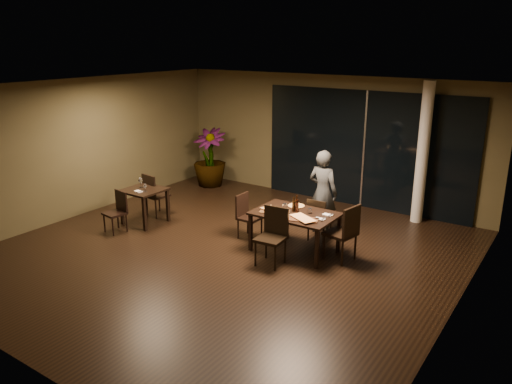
% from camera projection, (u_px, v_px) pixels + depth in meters
% --- Properties ---
extents(ground, '(8.00, 8.00, 0.00)m').
position_uv_depth(ground, '(226.00, 253.00, 9.23)').
color(ground, black).
rests_on(ground, ground).
extents(wall_back, '(8.00, 0.10, 3.00)m').
position_uv_depth(wall_back, '(327.00, 138.00, 11.99)').
color(wall_back, '#463E25').
rests_on(wall_back, ground).
extents(wall_front, '(8.00, 0.10, 3.00)m').
position_uv_depth(wall_front, '(3.00, 253.00, 5.59)').
color(wall_front, '#463E25').
rests_on(wall_front, ground).
extents(wall_left, '(0.10, 8.00, 3.00)m').
position_uv_depth(wall_left, '(78.00, 148.00, 10.96)').
color(wall_left, '#463E25').
rests_on(wall_left, ground).
extents(wall_right, '(0.10, 8.00, 3.00)m').
position_uv_depth(wall_right, '(466.00, 219.00, 6.61)').
color(wall_right, '#463E25').
rests_on(wall_right, ground).
extents(ceiling, '(8.00, 8.00, 0.04)m').
position_uv_depth(ceiling, '(223.00, 87.00, 8.34)').
color(ceiling, silver).
rests_on(ceiling, wall_back).
extents(window_panel, '(5.00, 0.06, 2.70)m').
position_uv_depth(window_panel, '(365.00, 150.00, 11.43)').
color(window_panel, black).
rests_on(window_panel, ground).
extents(column, '(0.24, 0.24, 3.00)m').
position_uv_depth(column, '(423.00, 154.00, 10.39)').
color(column, silver).
rests_on(column, ground).
extents(main_table, '(1.50, 1.00, 0.75)m').
position_uv_depth(main_table, '(295.00, 217.00, 9.13)').
color(main_table, black).
rests_on(main_table, ground).
extents(side_table, '(0.80, 0.80, 0.75)m').
position_uv_depth(side_table, '(144.00, 195.00, 10.57)').
color(side_table, black).
rests_on(side_table, ground).
extents(chair_main_far, '(0.40, 0.40, 0.86)m').
position_uv_depth(chair_main_far, '(318.00, 218.00, 9.63)').
color(chair_main_far, black).
rests_on(chair_main_far, ground).
extents(chair_main_near, '(0.50, 0.50, 1.01)m').
position_uv_depth(chair_main_near, '(273.00, 233.00, 8.67)').
color(chair_main_near, black).
rests_on(chair_main_near, ground).
extents(chair_main_left, '(0.41, 0.41, 0.88)m').
position_uv_depth(chair_main_left, '(247.00, 213.00, 9.83)').
color(chair_main_left, black).
rests_on(chair_main_left, ground).
extents(chair_main_right, '(0.56, 0.56, 1.04)m').
position_uv_depth(chair_main_right, '(345.00, 230.00, 8.73)').
color(chair_main_right, black).
rests_on(chair_main_right, ground).
extents(chair_side_far, '(0.51, 0.51, 0.96)m').
position_uv_depth(chair_side_far, '(154.00, 193.00, 11.01)').
color(chair_side_far, black).
rests_on(chair_side_far, ground).
extents(chair_side_near, '(0.44, 0.44, 0.84)m').
position_uv_depth(chair_side_near, '(118.00, 209.00, 10.15)').
color(chair_side_near, black).
rests_on(chair_side_near, ground).
extents(diner, '(0.61, 0.43, 1.72)m').
position_uv_depth(diner, '(323.00, 192.00, 9.93)').
color(diner, '#2D3032').
rests_on(diner, ground).
extents(potted_plant, '(0.99, 0.99, 1.54)m').
position_uv_depth(potted_plant, '(210.00, 158.00, 13.23)').
color(potted_plant, '#204B19').
rests_on(potted_plant, ground).
extents(pizza_board_left, '(0.60, 0.45, 0.01)m').
position_uv_depth(pizza_board_left, '(275.00, 211.00, 9.15)').
color(pizza_board_left, '#452A16').
rests_on(pizza_board_left, main_table).
extents(pizza_board_right, '(0.60, 0.42, 0.01)m').
position_uv_depth(pizza_board_right, '(303.00, 219.00, 8.76)').
color(pizza_board_right, '#402314').
rests_on(pizza_board_right, main_table).
extents(oblong_pizza_left, '(0.57, 0.39, 0.02)m').
position_uv_depth(oblong_pizza_left, '(275.00, 211.00, 9.15)').
color(oblong_pizza_left, maroon).
rests_on(oblong_pizza_left, pizza_board_left).
extents(oblong_pizza_right, '(0.54, 0.42, 0.02)m').
position_uv_depth(oblong_pizza_right, '(303.00, 218.00, 8.75)').
color(oblong_pizza_right, maroon).
rests_on(oblong_pizza_right, pizza_board_right).
extents(round_pizza, '(0.31, 0.31, 0.01)m').
position_uv_depth(round_pizza, '(296.00, 206.00, 9.45)').
color(round_pizza, '#B41B14').
rests_on(round_pizza, main_table).
extents(bottle_a, '(0.06, 0.06, 0.27)m').
position_uv_depth(bottle_a, '(294.00, 204.00, 9.14)').
color(bottle_a, black).
rests_on(bottle_a, main_table).
extents(bottle_b, '(0.06, 0.06, 0.26)m').
position_uv_depth(bottle_b, '(297.00, 207.00, 9.03)').
color(bottle_b, black).
rests_on(bottle_b, main_table).
extents(bottle_c, '(0.07, 0.07, 0.31)m').
position_uv_depth(bottle_c, '(297.00, 204.00, 9.13)').
color(bottle_c, black).
rests_on(bottle_c, main_table).
extents(tumbler_left, '(0.08, 0.08, 0.10)m').
position_uv_depth(tumbler_left, '(285.00, 206.00, 9.32)').
color(tumbler_left, white).
rests_on(tumbler_left, main_table).
extents(tumbler_right, '(0.08, 0.08, 0.09)m').
position_uv_depth(tumbler_right, '(310.00, 211.00, 9.07)').
color(tumbler_right, white).
rests_on(tumbler_right, main_table).
extents(napkin_near, '(0.18, 0.11, 0.01)m').
position_uv_depth(napkin_near, '(320.00, 219.00, 8.77)').
color(napkin_near, silver).
rests_on(napkin_near, main_table).
extents(napkin_far, '(0.19, 0.11, 0.01)m').
position_uv_depth(napkin_far, '(328.00, 215.00, 8.98)').
color(napkin_far, white).
rests_on(napkin_far, main_table).
extents(wine_glass_a, '(0.09, 0.09, 0.20)m').
position_uv_depth(wine_glass_a, '(141.00, 183.00, 10.62)').
color(wine_glass_a, white).
rests_on(wine_glass_a, side_table).
extents(wine_glass_b, '(0.07, 0.07, 0.16)m').
position_uv_depth(wine_glass_b, '(145.00, 188.00, 10.35)').
color(wine_glass_b, white).
rests_on(wine_glass_b, side_table).
extents(side_napkin, '(0.20, 0.15, 0.01)m').
position_uv_depth(side_napkin, '(138.00, 191.00, 10.36)').
color(side_napkin, white).
rests_on(side_napkin, side_table).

